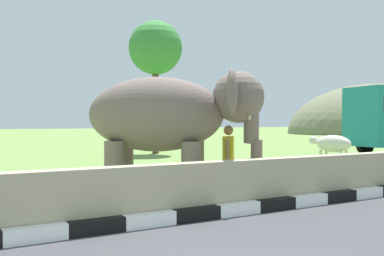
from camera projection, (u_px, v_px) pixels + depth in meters
striped_curb at (67, 231)px, 6.59m from camera, size 16.20×0.20×0.24m
barrier_parapet at (193, 190)px, 8.04m from camera, size 28.00×0.36×1.00m
elephant at (172, 116)px, 10.08m from camera, size 3.94×3.63×2.87m
person_handler at (228, 156)px, 10.42m from camera, size 0.50×0.56×1.66m
cow_near at (332, 144)px, 17.08m from camera, size 0.78×1.92×1.23m
tree_distant at (155, 49)px, 24.24m from camera, size 2.94×2.94×7.25m
hill_east at (377, 133)px, 65.76m from camera, size 28.35×22.68×14.66m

